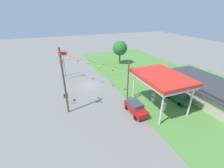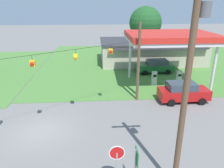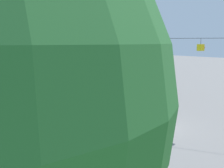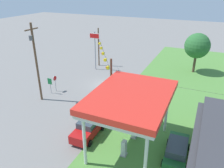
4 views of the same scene
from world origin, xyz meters
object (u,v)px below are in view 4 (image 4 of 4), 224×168
(fuel_pump_near, at_px, (134,131))
(route_sign, at_px, (50,83))
(gas_station_canopy, at_px, (131,98))
(stop_sign_overhead, at_px, (95,44))
(tree_west_verge, at_px, (197,46))
(fuel_pump_far, at_px, (124,149))
(car_at_pumps_rear, at_px, (177,150))
(stop_sign_roadside, at_px, (55,80))
(car_at_pumps_front, at_px, (89,127))
(utility_pole_main, at_px, (36,59))

(fuel_pump_near, relative_size, route_sign, 0.67)
(gas_station_canopy, bearing_deg, stop_sign_overhead, -143.16)
(route_sign, bearing_deg, tree_west_verge, 134.45)
(gas_station_canopy, relative_size, fuel_pump_far, 5.66)
(fuel_pump_near, relative_size, stop_sign_overhead, 0.23)
(fuel_pump_far, height_order, route_sign, route_sign)
(car_at_pumps_rear, distance_m, stop_sign_roadside, 20.10)
(car_at_pumps_rear, xyz_separation_m, route_sign, (-6.00, -19.05, 0.78))
(car_at_pumps_rear, bearing_deg, fuel_pump_near, 71.71)
(car_at_pumps_front, xyz_separation_m, stop_sign_roadside, (-7.23, -9.83, 0.83))
(gas_station_canopy, bearing_deg, utility_pole_main, -105.65)
(tree_west_verge, bearing_deg, car_at_pumps_rear, 1.95)
(gas_station_canopy, height_order, fuel_pump_far, gas_station_canopy)
(car_at_pumps_front, distance_m, car_at_pumps_rear, 9.02)
(stop_sign_roadside, height_order, tree_west_verge, tree_west_verge)
(car_at_pumps_front, height_order, utility_pole_main, utility_pole_main)
(fuel_pump_near, distance_m, utility_pole_main, 15.64)
(utility_pole_main, bearing_deg, stop_sign_overhead, 175.17)
(stop_sign_overhead, distance_m, tree_west_verge, 18.16)
(stop_sign_roadside, xyz_separation_m, utility_pole_main, (2.99, -0.22, 4.04))
(car_at_pumps_rear, height_order, utility_pole_main, utility_pole_main)
(fuel_pump_near, bearing_deg, fuel_pump_far, 0.00)
(gas_station_canopy, height_order, tree_west_verge, tree_west_verge)
(gas_station_canopy, relative_size, stop_sign_roadside, 3.66)
(car_at_pumps_rear, bearing_deg, utility_pole_main, 76.15)
(stop_sign_overhead, bearing_deg, tree_west_verge, 109.80)
(fuel_pump_near, xyz_separation_m, fuel_pump_far, (2.89, 0.00, 0.00))
(fuel_pump_near, height_order, route_sign, route_sign)
(gas_station_canopy, distance_m, stop_sign_roadside, 16.37)
(stop_sign_roadside, bearing_deg, tree_west_verge, -46.75)
(car_at_pumps_front, bearing_deg, fuel_pump_far, 72.82)
(tree_west_verge, bearing_deg, stop_sign_overhead, -70.20)
(fuel_pump_near, xyz_separation_m, stop_sign_overhead, (-16.43, -13.39, 4.12))
(fuel_pump_near, bearing_deg, tree_west_verge, 170.71)
(gas_station_canopy, relative_size, tree_west_verge, 1.28)
(gas_station_canopy, xyz_separation_m, utility_pole_main, (-4.08, -14.56, 0.52))
(car_at_pumps_front, distance_m, utility_pole_main, 11.95)
(route_sign, xyz_separation_m, tree_west_verge, (-17.89, 18.23, 3.20))
(gas_station_canopy, xyz_separation_m, fuel_pump_far, (1.45, -0.00, -4.57))
(gas_station_canopy, xyz_separation_m, fuel_pump_near, (-1.45, -0.00, -4.57))
(fuel_pump_near, height_order, car_at_pumps_rear, car_at_pumps_rear)
(stop_sign_overhead, bearing_deg, fuel_pump_far, 34.72)
(fuel_pump_far, relative_size, car_at_pumps_front, 0.34)
(car_at_pumps_front, distance_m, route_sign, 11.87)
(fuel_pump_near, distance_m, fuel_pump_far, 2.89)
(car_at_pumps_rear, height_order, stop_sign_overhead, stop_sign_overhead)
(tree_west_verge, bearing_deg, gas_station_canopy, -8.74)
(car_at_pumps_front, xyz_separation_m, utility_pole_main, (-4.23, -10.05, 4.87))
(fuel_pump_far, xyz_separation_m, stop_sign_roadside, (-8.51, -14.34, 1.05))
(stop_sign_overhead, xyz_separation_m, utility_pole_main, (13.80, -1.17, 0.97))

